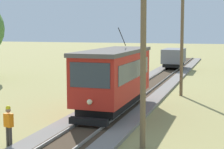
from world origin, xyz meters
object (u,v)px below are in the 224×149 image
(utility_pole_near_tram, at_px, (143,47))
(track_worker, at_px, (9,124))
(freight_car, at_px, (174,57))
(gravel_pile, at_px, (137,66))
(utility_pole_mid, at_px, (182,40))
(red_tram, at_px, (114,77))

(utility_pole_near_tram, relative_size, track_worker, 4.71)
(freight_car, distance_m, gravel_pile, 4.66)
(freight_car, xyz_separation_m, gravel_pile, (-4.45, -0.83, -1.09))
(utility_pole_near_tram, xyz_separation_m, track_worker, (-5.52, -1.43, -3.32))
(utility_pole_near_tram, relative_size, utility_pole_mid, 1.02)
(red_tram, relative_size, gravel_pile, 2.94)
(utility_pole_mid, bearing_deg, red_tram, -114.50)
(track_worker, bearing_deg, utility_pole_mid, 174.45)
(red_tram, bearing_deg, utility_pole_near_tram, -62.34)
(utility_pole_near_tram, xyz_separation_m, gravel_pile, (-7.56, 29.69, -3.83))
(utility_pole_mid, height_order, gravel_pile, utility_pole_mid)
(red_tram, bearing_deg, freight_car, 90.01)
(utility_pole_near_tram, relative_size, gravel_pile, 2.90)
(track_worker, bearing_deg, red_tram, 177.58)
(gravel_pile, bearing_deg, utility_pole_mid, -65.96)
(utility_pole_mid, height_order, track_worker, utility_pole_mid)
(freight_car, height_order, gravel_pile, freight_car)
(utility_pole_mid, bearing_deg, gravel_pile, 114.04)
(red_tram, height_order, utility_pole_mid, utility_pole_mid)
(red_tram, relative_size, freight_car, 1.64)
(utility_pole_near_tram, bearing_deg, gravel_pile, 104.29)
(gravel_pile, bearing_deg, freight_car, 10.56)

